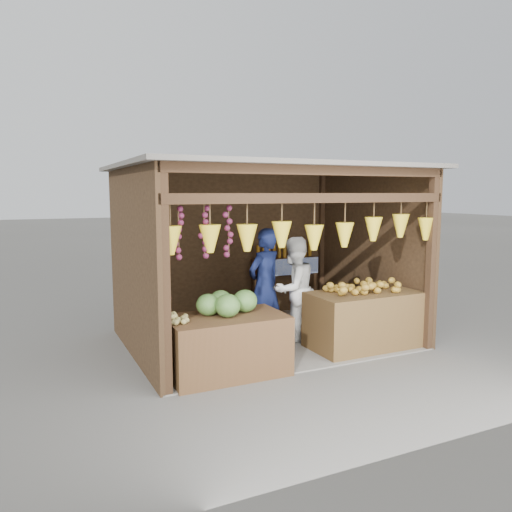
{
  "coord_description": "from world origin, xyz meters",
  "views": [
    {
      "loc": [
        -3.33,
        -6.74,
        2.27
      ],
      "look_at": [
        -0.2,
        -0.1,
        1.33
      ],
      "focal_mm": 35.0,
      "sensor_mm": 36.0,
      "label": 1
    }
  ],
  "objects_px": {
    "counter_left": "(226,345)",
    "counter_right": "(364,320)",
    "woman_standing": "(294,289)",
    "man_standing": "(265,285)",
    "vendor_seated": "(155,289)"
  },
  "relations": [
    {
      "from": "counter_right",
      "to": "woman_standing",
      "type": "bearing_deg",
      "value": 134.56
    },
    {
      "from": "counter_left",
      "to": "vendor_seated",
      "type": "bearing_deg",
      "value": 113.02
    },
    {
      "from": "counter_right",
      "to": "man_standing",
      "type": "distance_m",
      "value": 1.55
    },
    {
      "from": "woman_standing",
      "to": "counter_left",
      "type": "bearing_deg",
      "value": 14.95
    },
    {
      "from": "counter_left",
      "to": "man_standing",
      "type": "relative_size",
      "value": 0.85
    },
    {
      "from": "counter_left",
      "to": "woman_standing",
      "type": "height_order",
      "value": "woman_standing"
    },
    {
      "from": "counter_right",
      "to": "woman_standing",
      "type": "distance_m",
      "value": 1.14
    },
    {
      "from": "counter_left",
      "to": "counter_right",
      "type": "bearing_deg",
      "value": 3.63
    },
    {
      "from": "counter_left",
      "to": "woman_standing",
      "type": "bearing_deg",
      "value": 31.49
    },
    {
      "from": "vendor_seated",
      "to": "woman_standing",
      "type": "bearing_deg",
      "value": 164.35
    },
    {
      "from": "man_standing",
      "to": "woman_standing",
      "type": "bearing_deg",
      "value": 136.27
    },
    {
      "from": "counter_right",
      "to": "man_standing",
      "type": "height_order",
      "value": "man_standing"
    },
    {
      "from": "counter_left",
      "to": "man_standing",
      "type": "height_order",
      "value": "man_standing"
    },
    {
      "from": "man_standing",
      "to": "woman_standing",
      "type": "height_order",
      "value": "man_standing"
    },
    {
      "from": "woman_standing",
      "to": "vendor_seated",
      "type": "bearing_deg",
      "value": -28.37
    }
  ]
}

